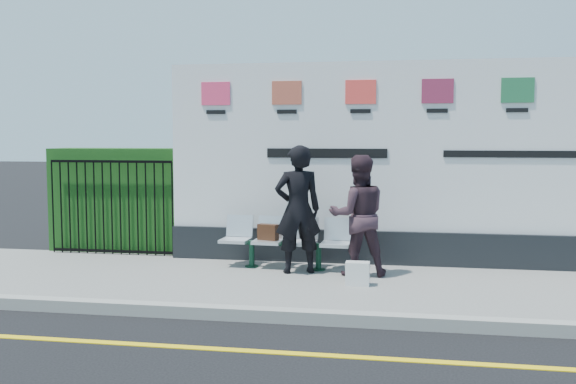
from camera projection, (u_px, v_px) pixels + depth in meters
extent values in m
plane|color=black|center=(399.00, 360.00, 5.82)|extent=(80.00, 80.00, 0.00)
cube|color=slate|center=(399.00, 289.00, 8.27)|extent=(14.00, 3.00, 0.12)
cube|color=gray|center=(400.00, 321.00, 6.79)|extent=(14.00, 0.18, 0.14)
cube|color=yellow|center=(400.00, 360.00, 5.82)|extent=(14.00, 0.10, 0.01)
cube|color=black|center=(434.00, 248.00, 9.48)|extent=(8.00, 0.30, 0.50)
cube|color=silver|center=(436.00, 147.00, 9.35)|extent=(8.00, 0.14, 2.50)
cube|color=#194615|center=(123.00, 199.00, 10.73)|extent=(2.35, 0.70, 1.70)
imported|color=black|center=(298.00, 209.00, 8.89)|extent=(0.75, 0.62, 1.78)
imported|color=#332129|center=(358.00, 215.00, 8.74)|extent=(0.93, 0.80, 1.65)
cube|color=#321A0E|center=(268.00, 232.00, 9.26)|extent=(0.32, 0.21, 0.23)
cube|color=silver|center=(358.00, 274.00, 8.20)|extent=(0.30, 0.18, 0.30)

